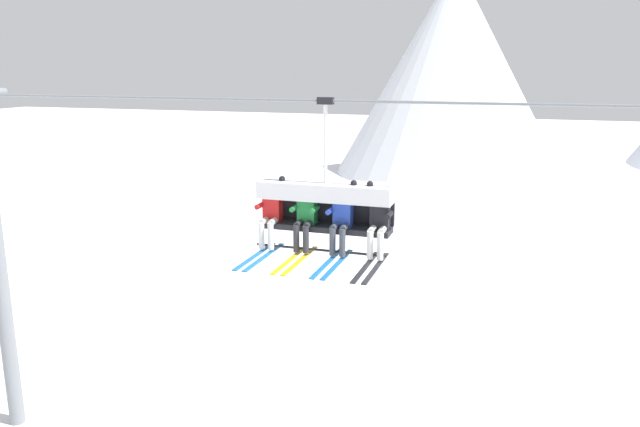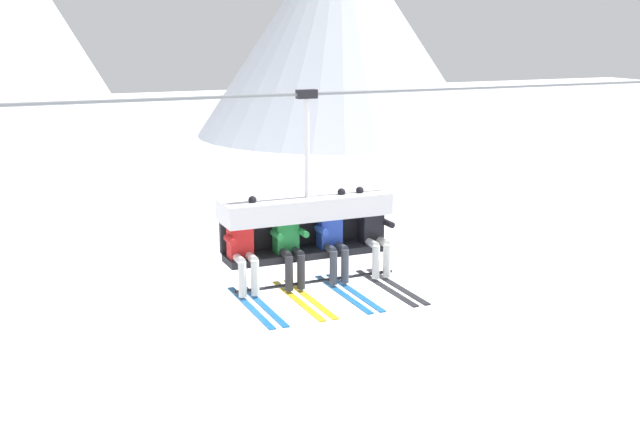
{
  "view_description": "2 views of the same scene",
  "coord_description": "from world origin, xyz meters",
  "px_view_note": "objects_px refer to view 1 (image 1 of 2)",
  "views": [
    {
      "loc": [
        3.28,
        -11.03,
        8.73
      ],
      "look_at": [
        -0.0,
        -0.83,
        6.19
      ],
      "focal_mm": 35.0,
      "sensor_mm": 36.0,
      "label": 1
    },
    {
      "loc": [
        -4.09,
        -10.83,
        9.06
      ],
      "look_at": [
        0.32,
        -0.7,
        6.46
      ],
      "focal_mm": 45.0,
      "sensor_mm": 36.0,
      "label": 2
    }
  ],
  "objects_px": {
    "skier_blue": "(341,218)",
    "skier_green": "(305,216)",
    "chairlift_chair": "(327,198)",
    "skier_red": "(270,212)",
    "skier_black": "(378,220)"
  },
  "relations": [
    {
      "from": "skier_blue",
      "to": "skier_green",
      "type": "bearing_deg",
      "value": -179.41
    },
    {
      "from": "chairlift_chair",
      "to": "skier_red",
      "type": "distance_m",
      "value": 1.05
    },
    {
      "from": "chairlift_chair",
      "to": "skier_green",
      "type": "bearing_deg",
      "value": -146.23
    },
    {
      "from": "chairlift_chair",
      "to": "skier_red",
      "type": "height_order",
      "value": "chairlift_chair"
    },
    {
      "from": "chairlift_chair",
      "to": "skier_blue",
      "type": "xyz_separation_m",
      "value": [
        0.33,
        -0.21,
        -0.28
      ]
    },
    {
      "from": "chairlift_chair",
      "to": "skier_blue",
      "type": "distance_m",
      "value": 0.48
    },
    {
      "from": "skier_green",
      "to": "skier_blue",
      "type": "distance_m",
      "value": 0.67
    },
    {
      "from": "skier_red",
      "to": "skier_green",
      "type": "distance_m",
      "value": 0.66
    },
    {
      "from": "skier_blue",
      "to": "skier_black",
      "type": "height_order",
      "value": "same"
    },
    {
      "from": "chairlift_chair",
      "to": "skier_blue",
      "type": "bearing_deg",
      "value": -32.68
    },
    {
      "from": "skier_red",
      "to": "skier_black",
      "type": "bearing_deg",
      "value": 0.0
    },
    {
      "from": "skier_red",
      "to": "skier_black",
      "type": "distance_m",
      "value": 1.98
    },
    {
      "from": "skier_green",
      "to": "skier_black",
      "type": "distance_m",
      "value": 1.32
    },
    {
      "from": "chairlift_chair",
      "to": "skier_red",
      "type": "xyz_separation_m",
      "value": [
        -0.99,
        -0.21,
        -0.28
      ]
    },
    {
      "from": "chairlift_chair",
      "to": "skier_black",
      "type": "bearing_deg",
      "value": -12.23
    }
  ]
}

